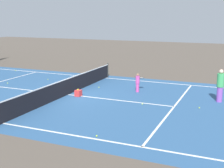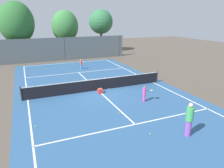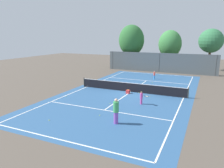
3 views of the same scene
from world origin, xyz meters
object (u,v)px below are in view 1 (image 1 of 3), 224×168
(player_2, at_px, (220,85))
(tennis_ball_4, at_px, (97,136))
(tennis_ball_5, at_px, (8,83))
(tennis_ball_6, at_px, (142,104))
(tennis_ball_1, at_px, (99,87))
(tennis_ball_2, at_px, (199,108))
(tennis_ball_7, at_px, (12,108))
(tennis_ball_3, at_px, (48,79))
(ball_crate, at_px, (78,93))
(tennis_ball_10, at_px, (15,70))
(tennis_ball_11, at_px, (77,91))
(player_1, at_px, (138,82))

(player_2, height_order, tennis_ball_4, player_2)
(tennis_ball_5, relative_size, tennis_ball_6, 1.00)
(tennis_ball_4, height_order, tennis_ball_6, same)
(tennis_ball_1, height_order, tennis_ball_2, same)
(tennis_ball_7, bearing_deg, tennis_ball_3, 20.37)
(ball_crate, distance_m, tennis_ball_1, 2.43)
(tennis_ball_1, relative_size, tennis_ball_6, 1.00)
(tennis_ball_10, relative_size, tennis_ball_11, 1.00)
(tennis_ball_5, bearing_deg, tennis_ball_4, -122.24)
(tennis_ball_4, xyz_separation_m, tennis_ball_11, (6.22, 4.42, 0.00))
(tennis_ball_4, bearing_deg, tennis_ball_5, 57.76)
(player_1, bearing_deg, tennis_ball_7, 141.07)
(tennis_ball_3, bearing_deg, tennis_ball_1, -100.69)
(player_2, bearing_deg, ball_crate, 104.38)
(tennis_ball_7, distance_m, tennis_ball_10, 11.57)
(player_2, height_order, ball_crate, player_2)
(tennis_ball_11, bearing_deg, ball_crate, -145.83)
(tennis_ball_2, height_order, tennis_ball_10, same)
(tennis_ball_3, height_order, tennis_ball_11, same)
(tennis_ball_4, distance_m, tennis_ball_10, 16.73)
(ball_crate, height_order, tennis_ball_4, ball_crate)
(tennis_ball_10, bearing_deg, tennis_ball_5, -145.61)
(tennis_ball_4, xyz_separation_m, tennis_ball_7, (1.67, 5.60, 0.00))
(tennis_ball_2, height_order, tennis_ball_6, same)
(tennis_ball_10, bearing_deg, ball_crate, -120.46)
(player_1, relative_size, tennis_ball_6, 17.65)
(tennis_ball_3, distance_m, tennis_ball_4, 11.75)
(tennis_ball_3, xyz_separation_m, tennis_ball_5, (-2.21, 1.84, 0.00))
(player_1, bearing_deg, tennis_ball_1, 88.81)
(tennis_ball_11, bearing_deg, tennis_ball_1, -32.22)
(tennis_ball_6, relative_size, tennis_ball_10, 1.00)
(player_2, bearing_deg, tennis_ball_10, 78.56)
(tennis_ball_6, bearing_deg, player_1, 23.49)
(player_1, xyz_separation_m, ball_crate, (-2.36, 2.89, -0.43))
(player_2, relative_size, ball_crate, 4.25)
(tennis_ball_1, height_order, tennis_ball_7, same)
(tennis_ball_4, height_order, tennis_ball_5, same)
(tennis_ball_1, height_order, tennis_ball_5, same)
(tennis_ball_1, xyz_separation_m, tennis_ball_6, (-2.63, -3.82, 0.00))
(tennis_ball_5, distance_m, tennis_ball_11, 5.54)
(tennis_ball_5, xyz_separation_m, tennis_ball_7, (-4.61, -4.37, 0.00))
(player_2, height_order, tennis_ball_6, player_2)
(player_2, distance_m, tennis_ball_11, 8.53)
(ball_crate, height_order, tennis_ball_11, ball_crate)
(tennis_ball_3, distance_m, tennis_ball_10, 5.25)
(tennis_ball_3, height_order, tennis_ball_10, same)
(player_2, xyz_separation_m, ball_crate, (-1.98, 7.74, -0.74))
(tennis_ball_2, height_order, tennis_ball_4, same)
(tennis_ball_1, distance_m, tennis_ball_6, 4.64)
(tennis_ball_2, bearing_deg, player_1, 62.47)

